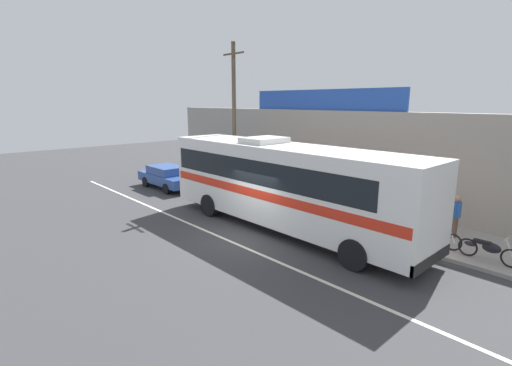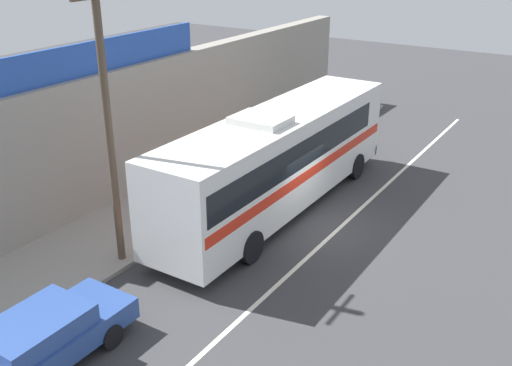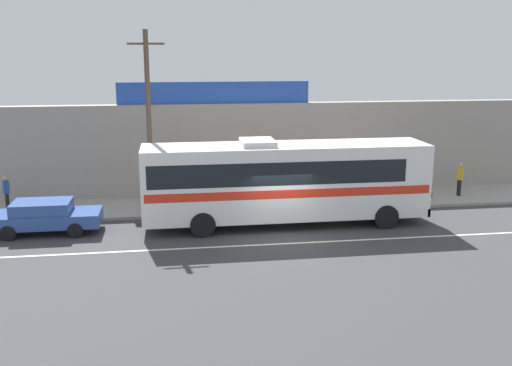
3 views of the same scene
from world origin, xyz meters
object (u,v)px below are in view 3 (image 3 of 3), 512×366
parked_car (45,216)px  motorcycle_purple (414,194)px  pedestrian_far_right (460,176)px  pedestrian_far_left (6,190)px  pedestrian_by_curb (373,177)px  utility_pole (149,122)px  intercity_bus (284,179)px  motorcycle_orange (378,194)px

parked_car → motorcycle_purple: parked_car is taller
pedestrian_far_right → pedestrian_far_left: pedestrian_far_right is taller
pedestrian_by_curb → pedestrian_far_left: bearing=-179.7°
utility_pole → pedestrian_by_curb: bearing=9.0°
motorcycle_purple → pedestrian_by_curb: pedestrian_by_curb is taller
motorcycle_purple → pedestrian_far_left: bearing=175.8°
motorcycle_purple → pedestrian_by_curb: bearing=135.7°
intercity_bus → pedestrian_far_left: (-12.43, 3.77, -0.99)m
intercity_bus → motorcycle_orange: intercity_bus is taller
motorcycle_purple → pedestrian_far_right: pedestrian_far_right is taller
parked_car → motorcycle_purple: 17.18m
intercity_bus → pedestrian_far_right: (9.82, 3.21, -0.92)m
utility_pole → motorcycle_purple: 13.25m
pedestrian_far_right → pedestrian_far_left: size_ratio=1.07×
pedestrian_by_curb → pedestrian_far_left: pedestrian_by_curb is taller
intercity_bus → motorcycle_purple: 7.53m
parked_car → motorcycle_purple: bearing=6.8°
intercity_bus → pedestrian_far_left: intercity_bus is taller
intercity_bus → pedestrian_far_left: size_ratio=7.57×
motorcycle_purple → pedestrian_by_curb: size_ratio=1.13×
motorcycle_orange → motorcycle_purple: same height
pedestrian_far_left → parked_car: bearing=-55.7°
utility_pole → motorcycle_orange: 11.53m
intercity_bus → pedestrian_by_curb: intercity_bus is taller
parked_car → motorcycle_orange: size_ratio=2.32×
motorcycle_orange → parked_car: bearing=-172.0°
parked_car → pedestrian_far_left: pedestrian_far_left is taller
motorcycle_purple → pedestrian_far_right: (2.82, 0.88, 0.58)m
motorcycle_orange → utility_pole: bearing=-178.2°
pedestrian_by_curb → intercity_bus: bearing=-144.5°
intercity_bus → motorcycle_orange: bearing=25.1°
pedestrian_far_left → intercity_bus: bearing=-16.9°
parked_car → utility_pole: size_ratio=0.55×
utility_pole → pedestrian_far_left: size_ratio=5.07×
utility_pole → pedestrian_far_left: (-6.75, 1.67, -3.30)m
intercity_bus → pedestrian_far_right: size_ratio=7.10×
pedestrian_by_curb → pedestrian_far_right: 4.44m
pedestrian_by_curb → pedestrian_far_right: pedestrian_far_right is taller
intercity_bus → pedestrian_by_curb: bearing=35.5°
parked_car → pedestrian_far_left: (-2.38, 3.49, 0.33)m
utility_pole → pedestrian_by_curb: utility_pole is taller
utility_pole → pedestrian_by_curb: (11.11, 1.77, -3.26)m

